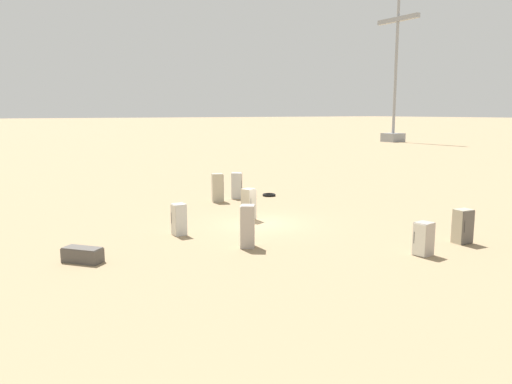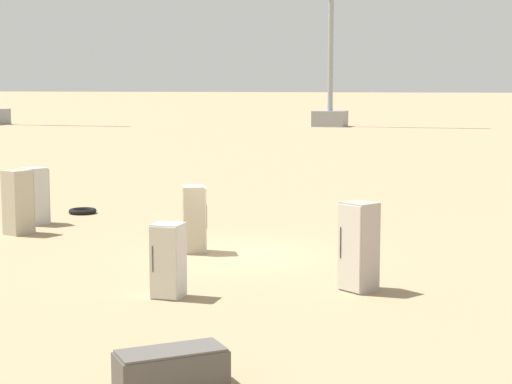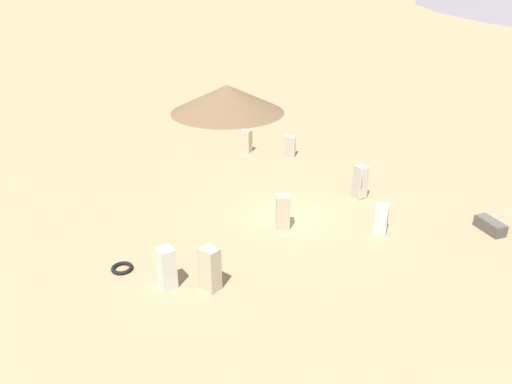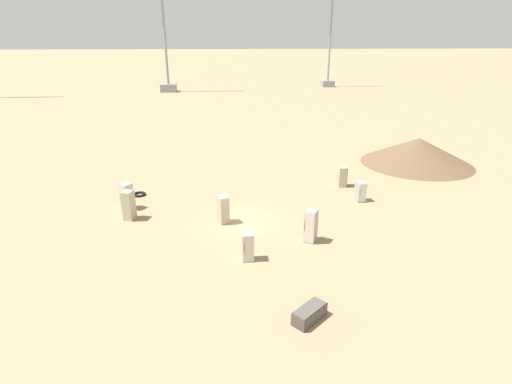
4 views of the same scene
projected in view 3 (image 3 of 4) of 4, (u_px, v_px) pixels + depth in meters
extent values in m
plane|color=#9E8460|center=(288.00, 217.00, 26.60)|extent=(1000.00, 1000.00, 0.00)
cone|color=brown|center=(227.00, 99.00, 44.36)|extent=(10.24, 10.24, 2.48)
cube|color=#B2A88E|center=(246.00, 141.00, 35.31)|extent=(0.65, 0.83, 1.61)
cube|color=#56514C|center=(247.00, 140.00, 35.57)|extent=(0.09, 0.76, 1.54)
cylinder|color=#2D2D2D|center=(251.00, 139.00, 35.45)|extent=(0.02, 0.02, 0.56)
cube|color=silver|center=(167.00, 268.00, 20.63)|extent=(0.92, 0.93, 1.84)
cube|color=#BCB7AD|center=(163.00, 264.00, 20.90)|extent=(0.53, 0.39, 1.76)
cylinder|color=#2D2D2D|center=(168.00, 260.00, 21.00)|extent=(0.02, 0.02, 0.64)
cube|color=#4C4742|center=(490.00, 226.00, 25.16)|extent=(1.68, 1.58, 0.58)
cube|color=#56514C|center=(491.00, 221.00, 25.03)|extent=(1.61, 1.52, 0.04)
cube|color=#A89E93|center=(360.00, 182.00, 28.46)|extent=(0.89, 0.87, 1.95)
cube|color=beige|center=(364.00, 184.00, 28.22)|extent=(0.57, 0.39, 1.87)
cylinder|color=#2D2D2D|center=(362.00, 183.00, 28.03)|extent=(0.02, 0.02, 0.68)
cube|color=#B2A88E|center=(210.00, 269.00, 20.44)|extent=(0.82, 0.87, 1.94)
cube|color=gray|center=(204.00, 266.00, 20.66)|extent=(0.58, 0.23, 1.86)
cylinder|color=#2D2D2D|center=(207.00, 262.00, 20.78)|extent=(0.02, 0.02, 0.68)
cube|color=silver|center=(381.00, 219.00, 24.78)|extent=(0.62, 0.58, 1.58)
cube|color=beige|center=(387.00, 220.00, 24.69)|extent=(0.59, 0.04, 1.52)
cylinder|color=#2D2D2D|center=(388.00, 220.00, 24.46)|extent=(0.02, 0.02, 0.55)
cube|color=#B2A88E|center=(283.00, 212.00, 25.24)|extent=(0.80, 0.86, 1.80)
cube|color=beige|center=(282.00, 209.00, 25.51)|extent=(0.31, 0.61, 1.73)
cylinder|color=#2D2D2D|center=(287.00, 207.00, 25.52)|extent=(0.02, 0.02, 0.63)
cube|color=#A89E93|center=(290.00, 146.00, 34.67)|extent=(0.71, 0.76, 1.44)
cube|color=silver|center=(295.00, 146.00, 34.59)|extent=(0.61, 0.12, 1.38)
cylinder|color=#2D2D2D|center=(295.00, 146.00, 34.36)|extent=(0.02, 0.02, 0.50)
torus|color=black|center=(122.00, 268.00, 22.09)|extent=(0.97, 0.97, 0.17)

